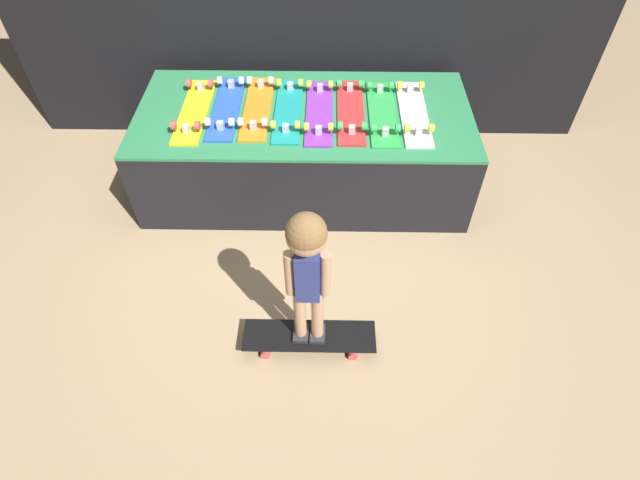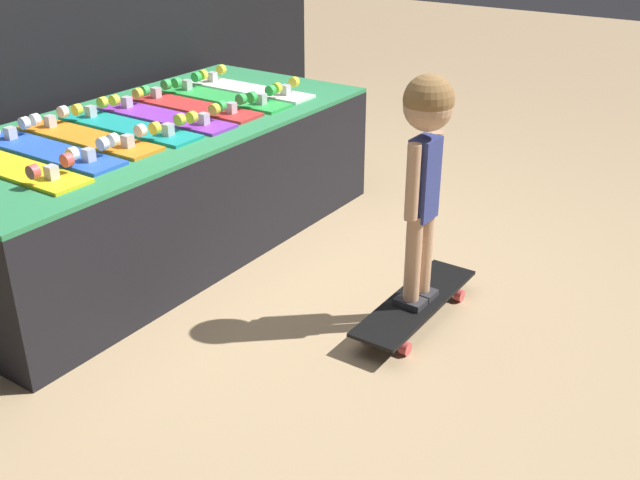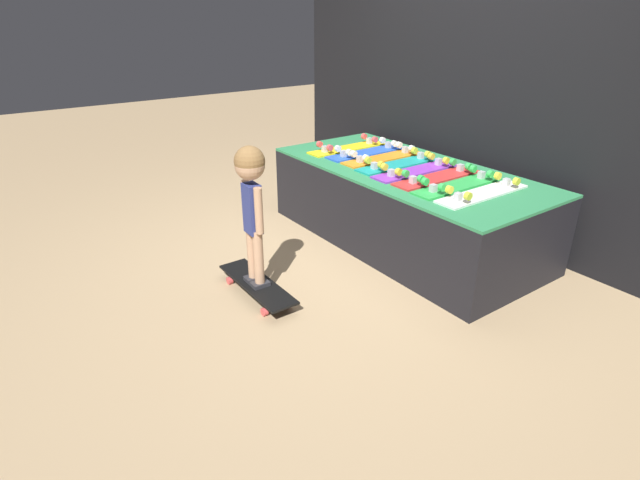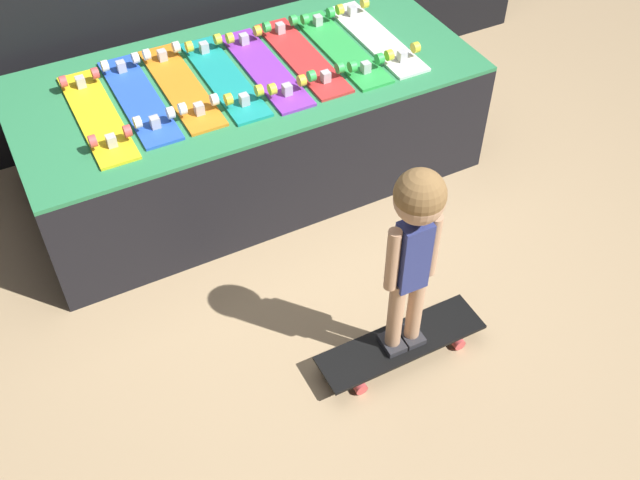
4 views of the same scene
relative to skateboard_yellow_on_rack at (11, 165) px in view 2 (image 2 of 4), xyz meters
The scene contains 12 objects.
ground_plane 1.15m from the skateboard_yellow_on_rack, 41.69° to the right, with size 16.00×16.00×0.00m, color tan.
display_rack 0.79m from the skateboard_yellow_on_rack, ahead, with size 2.23×1.04×0.61m.
skateboard_yellow_on_rack is the anchor object (origin of this frame).
skateboard_blue_on_rack 0.21m from the skateboard_yellow_on_rack, 10.90° to the left, with size 0.18×0.75×0.09m.
skateboard_orange_on_rack 0.41m from the skateboard_yellow_on_rack, ahead, with size 0.18×0.75×0.09m.
skateboard_teal_on_rack 0.62m from the skateboard_yellow_on_rack, ahead, with size 0.18×0.75×0.09m.
skateboard_purple_on_rack 0.82m from the skateboard_yellow_on_rack, ahead, with size 0.18×0.75×0.09m.
skateboard_red_on_rack 1.03m from the skateboard_yellow_on_rack, ahead, with size 0.18×0.75×0.09m.
skateboard_green_on_rack 1.24m from the skateboard_yellow_on_rack, ahead, with size 0.18×0.75×0.09m.
skateboard_white_on_rack 1.44m from the skateboard_yellow_on_rack, ahead, with size 0.18×0.75×0.09m.
skateboard_on_floor 1.68m from the skateboard_yellow_on_rack, 60.01° to the right, with size 0.73×0.20×0.09m.
child 1.59m from the skateboard_yellow_on_rack, 60.01° to the right, with size 0.22×0.19×0.92m.
Camera 2 is at (-2.30, -1.88, 1.62)m, focal length 42.00 mm.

